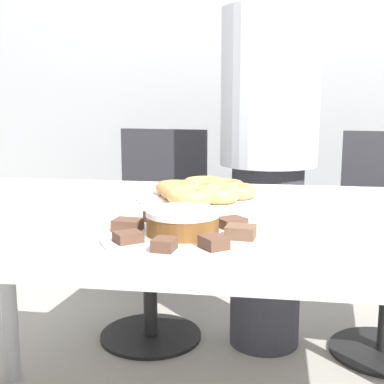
% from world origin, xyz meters
% --- Properties ---
extents(wall_back, '(8.00, 0.05, 2.60)m').
position_xyz_m(wall_back, '(0.00, 1.58, 1.30)').
color(wall_back, '#A8AAAD').
rests_on(wall_back, ground_plane).
extents(table, '(1.64, 0.95, 0.75)m').
position_xyz_m(table, '(0.00, 0.00, 0.67)').
color(table, silver).
rests_on(table, ground_plane).
extents(person_standing, '(0.39, 0.39, 1.55)m').
position_xyz_m(person_standing, '(0.16, 0.86, 0.81)').
color(person_standing, '#383842').
rests_on(person_standing, ground_plane).
extents(office_chair_left, '(0.49, 0.49, 0.89)m').
position_xyz_m(office_chair_left, '(-0.32, 0.89, 0.42)').
color(office_chair_left, black).
rests_on(office_chair_left, ground_plane).
extents(plate_cake, '(0.34, 0.34, 0.01)m').
position_xyz_m(plate_cake, '(-0.00, -0.24, 0.75)').
color(plate_cake, white).
rests_on(plate_cake, table).
extents(plate_donuts, '(0.36, 0.36, 0.01)m').
position_xyz_m(plate_donuts, '(-0.03, 0.18, 0.75)').
color(plate_donuts, white).
rests_on(plate_donuts, table).
extents(frosted_cake, '(0.15, 0.15, 0.05)m').
position_xyz_m(frosted_cake, '(-0.00, -0.24, 0.78)').
color(frosted_cake, brown).
rests_on(frosted_cake, plate_cake).
extents(lamington_0, '(0.07, 0.07, 0.02)m').
position_xyz_m(lamington_0, '(-0.08, -0.15, 0.77)').
color(lamington_0, '#513828').
rests_on(lamington_0, plate_cake).
extents(lamington_1, '(0.06, 0.06, 0.02)m').
position_xyz_m(lamington_1, '(-0.12, -0.23, 0.77)').
color(lamington_1, brown).
rests_on(lamington_1, plate_cake).
extents(lamington_2, '(0.07, 0.07, 0.02)m').
position_xyz_m(lamington_2, '(-0.10, -0.32, 0.77)').
color(lamington_2, brown).
rests_on(lamington_2, plate_cake).
extents(lamington_3, '(0.05, 0.05, 0.02)m').
position_xyz_m(lamington_3, '(-0.01, -0.37, 0.77)').
color(lamington_3, brown).
rests_on(lamington_3, plate_cake).
extents(lamington_4, '(0.06, 0.07, 0.02)m').
position_xyz_m(lamington_4, '(0.08, -0.34, 0.77)').
color(lamington_4, brown).
rests_on(lamington_4, plate_cake).
extents(lamington_5, '(0.06, 0.06, 0.03)m').
position_xyz_m(lamington_5, '(0.12, -0.26, 0.77)').
color(lamington_5, brown).
rests_on(lamington_5, plate_cake).
extents(lamington_6, '(0.08, 0.07, 0.02)m').
position_xyz_m(lamington_6, '(0.09, -0.17, 0.77)').
color(lamington_6, brown).
rests_on(lamington_6, plate_cake).
extents(lamington_7, '(0.04, 0.05, 0.02)m').
position_xyz_m(lamington_7, '(0.01, -0.12, 0.77)').
color(lamington_7, brown).
rests_on(lamington_7, plate_cake).
extents(donut_0, '(0.12, 0.12, 0.04)m').
position_xyz_m(donut_0, '(-0.03, 0.18, 0.78)').
color(donut_0, '#D18E4C').
rests_on(donut_0, plate_donuts).
extents(donut_1, '(0.12, 0.12, 0.03)m').
position_xyz_m(donut_1, '(0.04, 0.26, 0.78)').
color(donut_1, '#C68447').
rests_on(donut_1, plate_donuts).
extents(donut_2, '(0.13, 0.13, 0.04)m').
position_xyz_m(donut_2, '(-0.02, 0.29, 0.78)').
color(donut_2, '#D18E4C').
rests_on(donut_2, plate_donuts).
extents(donut_3, '(0.10, 0.10, 0.03)m').
position_xyz_m(donut_3, '(-0.07, 0.24, 0.77)').
color(donut_3, tan).
rests_on(donut_3, plate_donuts).
extents(donut_4, '(0.11, 0.11, 0.04)m').
position_xyz_m(donut_4, '(-0.10, 0.19, 0.78)').
color(donut_4, '#C68447').
rests_on(donut_4, plate_donuts).
extents(donut_5, '(0.11, 0.11, 0.03)m').
position_xyz_m(donut_5, '(-0.07, 0.14, 0.78)').
color(donut_5, '#C68447').
rests_on(donut_5, plate_donuts).
extents(donut_6, '(0.13, 0.13, 0.04)m').
position_xyz_m(donut_6, '(-0.03, 0.08, 0.78)').
color(donut_6, tan).
rests_on(donut_6, plate_donuts).
extents(donut_7, '(0.12, 0.12, 0.04)m').
position_xyz_m(donut_7, '(0.03, 0.11, 0.78)').
color(donut_7, tan).
rests_on(donut_7, plate_donuts).
extents(donut_8, '(0.12, 0.12, 0.04)m').
position_xyz_m(donut_8, '(0.08, 0.17, 0.78)').
color(donut_8, tan).
rests_on(donut_8, plate_donuts).
extents(napkin, '(0.15, 0.13, 0.01)m').
position_xyz_m(napkin, '(-0.45, -0.09, 0.75)').
color(napkin, white).
rests_on(napkin, table).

